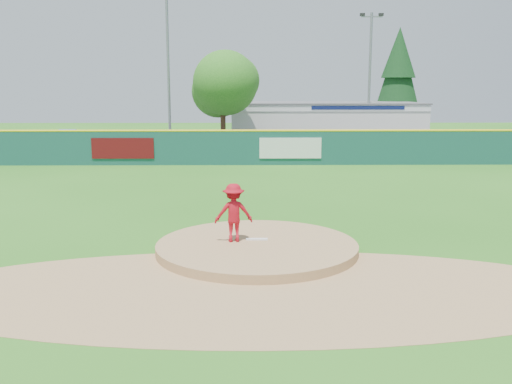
{
  "coord_description": "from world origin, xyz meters",
  "views": [
    {
      "loc": [
        -0.22,
        -15.06,
        4.4
      ],
      "look_at": [
        0.0,
        2.0,
        1.3
      ],
      "focal_mm": 40.0,
      "sensor_mm": 36.0,
      "label": 1
    }
  ],
  "objects_px": {
    "pitcher": "(234,213)",
    "conifer_tree": "(398,76)",
    "playground_slide": "(66,143)",
    "pool_building_grp": "(324,122)",
    "van": "(318,142)",
    "light_pole_left": "(168,65)",
    "light_pole_right": "(370,73)",
    "deciduous_tree": "(223,86)"
  },
  "relations": [
    {
      "from": "playground_slide",
      "to": "conifer_tree",
      "type": "distance_m",
      "value": 28.99
    },
    {
      "from": "pitcher",
      "to": "deciduous_tree",
      "type": "bearing_deg",
      "value": -94.33
    },
    {
      "from": "light_pole_left",
      "to": "conifer_tree",
      "type": "bearing_deg",
      "value": 25.35
    },
    {
      "from": "conifer_tree",
      "to": "light_pole_right",
      "type": "bearing_deg",
      "value": -119.74
    },
    {
      "from": "van",
      "to": "deciduous_tree",
      "type": "distance_m",
      "value": 7.64
    },
    {
      "from": "light_pole_left",
      "to": "playground_slide",
      "type": "bearing_deg",
      "value": -144.29
    },
    {
      "from": "van",
      "to": "conifer_tree",
      "type": "relative_size",
      "value": 0.57
    },
    {
      "from": "van",
      "to": "light_pole_left",
      "type": "relative_size",
      "value": 0.49
    },
    {
      "from": "pool_building_grp",
      "to": "conifer_tree",
      "type": "height_order",
      "value": "conifer_tree"
    },
    {
      "from": "pool_building_grp",
      "to": "playground_slide",
      "type": "distance_m",
      "value": 20.57
    },
    {
      "from": "pitcher",
      "to": "deciduous_tree",
      "type": "distance_m",
      "value": 25.1
    },
    {
      "from": "van",
      "to": "light_pole_right",
      "type": "relative_size",
      "value": 0.54
    },
    {
      "from": "van",
      "to": "pool_building_grp",
      "type": "height_order",
      "value": "pool_building_grp"
    },
    {
      "from": "pool_building_grp",
      "to": "deciduous_tree",
      "type": "relative_size",
      "value": 2.07
    },
    {
      "from": "pool_building_grp",
      "to": "pitcher",
      "type": "bearing_deg",
      "value": -101.79
    },
    {
      "from": "conifer_tree",
      "to": "playground_slide",
      "type": "bearing_deg",
      "value": -151.88
    },
    {
      "from": "pool_building_grp",
      "to": "light_pole_left",
      "type": "xyz_separation_m",
      "value": [
        -12.0,
        -4.99,
        4.39
      ]
    },
    {
      "from": "deciduous_tree",
      "to": "light_pole_right",
      "type": "height_order",
      "value": "light_pole_right"
    },
    {
      "from": "van",
      "to": "conifer_tree",
      "type": "bearing_deg",
      "value": -34.77
    },
    {
      "from": "pitcher",
      "to": "light_pole_right",
      "type": "xyz_separation_m",
      "value": [
        9.64,
        28.82,
        4.49
      ]
    },
    {
      "from": "pitcher",
      "to": "pool_building_grp",
      "type": "distance_m",
      "value": 32.5
    },
    {
      "from": "light_pole_left",
      "to": "pool_building_grp",
      "type": "bearing_deg",
      "value": 22.6
    },
    {
      "from": "van",
      "to": "light_pole_left",
      "type": "distance_m",
      "value": 12.19
    },
    {
      "from": "pool_building_grp",
      "to": "deciduous_tree",
      "type": "bearing_deg",
      "value": -138.84
    },
    {
      "from": "playground_slide",
      "to": "light_pole_right",
      "type": "bearing_deg",
      "value": 16.98
    },
    {
      "from": "van",
      "to": "playground_slide",
      "type": "height_order",
      "value": "playground_slide"
    },
    {
      "from": "conifer_tree",
      "to": "light_pole_right",
      "type": "relative_size",
      "value": 0.95
    },
    {
      "from": "light_pole_left",
      "to": "van",
      "type": "bearing_deg",
      "value": -15.79
    },
    {
      "from": "deciduous_tree",
      "to": "playground_slide",
      "type": "bearing_deg",
      "value": -166.36
    },
    {
      "from": "pool_building_grp",
      "to": "playground_slide",
      "type": "relative_size",
      "value": 4.81
    },
    {
      "from": "pitcher",
      "to": "light_pole_right",
      "type": "distance_m",
      "value": 30.71
    },
    {
      "from": "van",
      "to": "light_pole_right",
      "type": "distance_m",
      "value": 8.2
    },
    {
      "from": "van",
      "to": "pool_building_grp",
      "type": "relative_size",
      "value": 0.36
    },
    {
      "from": "light_pole_right",
      "to": "deciduous_tree",
      "type": "bearing_deg",
      "value": -160.02
    },
    {
      "from": "pitcher",
      "to": "pool_building_grp",
      "type": "bearing_deg",
      "value": -109.26
    },
    {
      "from": "van",
      "to": "light_pole_left",
      "type": "bearing_deg",
      "value": 74.55
    },
    {
      "from": "pitcher",
      "to": "playground_slide",
      "type": "distance_m",
      "value": 25.16
    },
    {
      "from": "pool_building_grp",
      "to": "light_pole_left",
      "type": "height_order",
      "value": "light_pole_left"
    },
    {
      "from": "pitcher",
      "to": "conifer_tree",
      "type": "height_order",
      "value": "conifer_tree"
    },
    {
      "from": "pitcher",
      "to": "conifer_tree",
      "type": "distance_m",
      "value": 38.59
    },
    {
      "from": "pitcher",
      "to": "van",
      "type": "bearing_deg",
      "value": -109.81
    },
    {
      "from": "pitcher",
      "to": "van",
      "type": "height_order",
      "value": "pitcher"
    }
  ]
}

